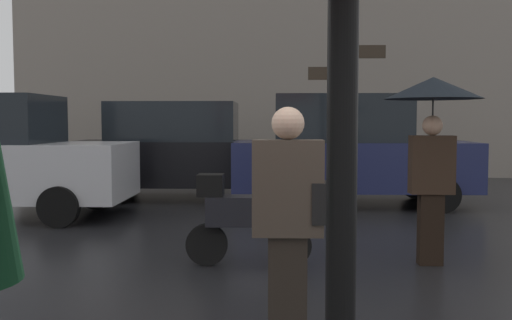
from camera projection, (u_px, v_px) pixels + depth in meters
pedestrian_with_umbrella at (433, 115)px, 6.27m from camera, size 1.06×1.06×2.07m
pedestrian_with_bag at (290, 214)px, 3.93m from camera, size 0.52×0.24×1.69m
parked_scooter at (244, 216)px, 6.30m from camera, size 1.38×0.32×1.23m
parked_car_left at (182, 151)px, 11.74m from camera, size 4.58×1.89×1.97m
parked_car_right at (348, 151)px, 10.84m from camera, size 4.43×2.01×2.07m
street_signpost at (345, 113)px, 8.12m from camera, size 1.08×0.08×2.81m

